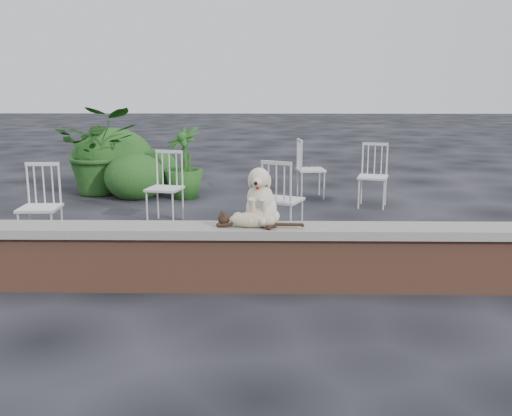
{
  "coord_description": "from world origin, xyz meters",
  "views": [
    {
      "loc": [
        -0.37,
        -5.07,
        1.83
      ],
      "look_at": [
        -0.46,
        0.2,
        0.7
      ],
      "focal_mm": 41.41,
      "sensor_mm": 36.0,
      "label": 1
    }
  ],
  "objects_px": {
    "chair_a": "(40,206)",
    "potted_plant_a": "(100,150)",
    "chair_e": "(311,169)",
    "potted_plant_b": "(184,163)",
    "dog": "(261,194)",
    "chair_c": "(283,199)",
    "chair_b": "(165,187)",
    "chair_d": "(373,176)",
    "cat": "(252,219)"
  },
  "relations": [
    {
      "from": "chair_b",
      "to": "chair_c",
      "type": "distance_m",
      "value": 1.7
    },
    {
      "from": "dog",
      "to": "cat",
      "type": "height_order",
      "value": "dog"
    },
    {
      "from": "chair_d",
      "to": "potted_plant_b",
      "type": "xyz_separation_m",
      "value": [
        -2.89,
        0.65,
        0.1
      ]
    },
    {
      "from": "chair_b",
      "to": "chair_c",
      "type": "height_order",
      "value": "same"
    },
    {
      "from": "chair_a",
      "to": "chair_c",
      "type": "relative_size",
      "value": 1.0
    },
    {
      "from": "chair_a",
      "to": "chair_e",
      "type": "distance_m",
      "value": 4.4
    },
    {
      "from": "chair_a",
      "to": "chair_d",
      "type": "height_order",
      "value": "same"
    },
    {
      "from": "potted_plant_a",
      "to": "cat",
      "type": "bearing_deg",
      "value": -60.46
    },
    {
      "from": "chair_a",
      "to": "chair_c",
      "type": "bearing_deg",
      "value": 8.28
    },
    {
      "from": "potted_plant_a",
      "to": "dog",
      "type": "bearing_deg",
      "value": -58.89
    },
    {
      "from": "chair_d",
      "to": "chair_c",
      "type": "relative_size",
      "value": 1.0
    },
    {
      "from": "chair_a",
      "to": "chair_c",
      "type": "distance_m",
      "value": 2.77
    },
    {
      "from": "dog",
      "to": "chair_c",
      "type": "xyz_separation_m",
      "value": [
        0.24,
        1.71,
        -0.38
      ]
    },
    {
      "from": "chair_c",
      "to": "potted_plant_a",
      "type": "xyz_separation_m",
      "value": [
        -2.94,
        2.76,
        0.25
      ]
    },
    {
      "from": "dog",
      "to": "potted_plant_a",
      "type": "bearing_deg",
      "value": 131.65
    },
    {
      "from": "chair_a",
      "to": "potted_plant_a",
      "type": "relative_size",
      "value": 0.65
    },
    {
      "from": "cat",
      "to": "potted_plant_a",
      "type": "distance_m",
      "value": 5.31
    },
    {
      "from": "potted_plant_a",
      "to": "potted_plant_b",
      "type": "xyz_separation_m",
      "value": [
        1.43,
        -0.35,
        -0.15
      ]
    },
    {
      "from": "chair_d",
      "to": "cat",
      "type": "bearing_deg",
      "value": -100.06
    },
    {
      "from": "chair_b",
      "to": "chair_a",
      "type": "bearing_deg",
      "value": -121.16
    },
    {
      "from": "cat",
      "to": "chair_b",
      "type": "height_order",
      "value": "chair_b"
    },
    {
      "from": "chair_d",
      "to": "chair_b",
      "type": "bearing_deg",
      "value": -145.6
    },
    {
      "from": "dog",
      "to": "chair_d",
      "type": "xyz_separation_m",
      "value": [
        1.62,
        3.47,
        -0.38
      ]
    },
    {
      "from": "chair_a",
      "to": "chair_e",
      "type": "xyz_separation_m",
      "value": [
        3.24,
        2.98,
        0.0
      ]
    },
    {
      "from": "chair_d",
      "to": "chair_e",
      "type": "bearing_deg",
      "value": 154.97
    },
    {
      "from": "chair_a",
      "to": "potted_plant_a",
      "type": "bearing_deg",
      "value": 91.58
    },
    {
      "from": "chair_e",
      "to": "potted_plant_a",
      "type": "relative_size",
      "value": 0.65
    },
    {
      "from": "chair_a",
      "to": "chair_b",
      "type": "height_order",
      "value": "same"
    },
    {
      "from": "chair_e",
      "to": "chair_c",
      "type": "xyz_separation_m",
      "value": [
        -0.52,
        -2.48,
        0.0
      ]
    },
    {
      "from": "dog",
      "to": "chair_c",
      "type": "distance_m",
      "value": 1.77
    },
    {
      "from": "chair_b",
      "to": "chair_d",
      "type": "distance_m",
      "value": 3.09
    },
    {
      "from": "chair_e",
      "to": "chair_c",
      "type": "bearing_deg",
      "value": 160.85
    },
    {
      "from": "dog",
      "to": "chair_e",
      "type": "height_order",
      "value": "dog"
    },
    {
      "from": "chair_e",
      "to": "dog",
      "type": "bearing_deg",
      "value": 162.45
    },
    {
      "from": "chair_b",
      "to": "potted_plant_b",
      "type": "distance_m",
      "value": 1.68
    },
    {
      "from": "chair_b",
      "to": "potted_plant_b",
      "type": "bearing_deg",
      "value": 101.95
    },
    {
      "from": "chair_b",
      "to": "chair_d",
      "type": "height_order",
      "value": "same"
    },
    {
      "from": "chair_a",
      "to": "dog",
      "type": "bearing_deg",
      "value": -28.2
    },
    {
      "from": "dog",
      "to": "cat",
      "type": "xyz_separation_m",
      "value": [
        -0.08,
        -0.15,
        -0.19
      ]
    },
    {
      "from": "chair_a",
      "to": "potted_plant_b",
      "type": "xyz_separation_m",
      "value": [
        1.21,
        2.91,
        0.1
      ]
    },
    {
      "from": "cat",
      "to": "potted_plant_b",
      "type": "xyz_separation_m",
      "value": [
        -1.19,
        4.27,
        -0.09
      ]
    },
    {
      "from": "potted_plant_a",
      "to": "chair_b",
      "type": "bearing_deg",
      "value": -55.25
    },
    {
      "from": "chair_a",
      "to": "potted_plant_a",
      "type": "height_order",
      "value": "potted_plant_a"
    },
    {
      "from": "chair_e",
      "to": "potted_plant_b",
      "type": "xyz_separation_m",
      "value": [
        -2.03,
        -0.07,
        0.1
      ]
    },
    {
      "from": "chair_a",
      "to": "cat",
      "type": "bearing_deg",
      "value": -31.73
    },
    {
      "from": "cat",
      "to": "chair_c",
      "type": "distance_m",
      "value": 1.9
    },
    {
      "from": "chair_b",
      "to": "potted_plant_b",
      "type": "xyz_separation_m",
      "value": [
        0.02,
        1.67,
        0.1
      ]
    },
    {
      "from": "potted_plant_b",
      "to": "chair_b",
      "type": "bearing_deg",
      "value": -90.77
    },
    {
      "from": "dog",
      "to": "chair_a",
      "type": "height_order",
      "value": "dog"
    },
    {
      "from": "chair_d",
      "to": "potted_plant_b",
      "type": "bearing_deg",
      "value": -177.6
    }
  ]
}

